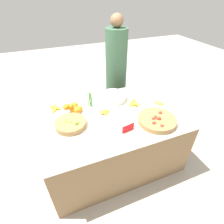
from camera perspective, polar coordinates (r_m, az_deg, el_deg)
The scene contains 13 objects.
ground_plane at distance 2.66m, azimuth -0.00°, elevation -14.76°, with size 12.00×12.00×0.00m, color #ADA599.
market_table at distance 2.36m, azimuth -0.00°, elevation -8.72°, with size 1.76×1.16×0.79m.
lime_bowl at distance 1.98m, azimuth -13.36°, elevation -3.80°, with size 0.34×0.34×0.10m.
tomato_basket at distance 2.05m, azimuth 14.45°, elevation -2.60°, with size 0.43×0.43×0.09m.
orange_pile at distance 2.19m, azimuth -12.46°, elevation 1.34°, with size 0.23×0.21×0.14m.
metal_bowl at distance 2.38m, azimuth 0.39°, elevation 4.90°, with size 0.35×0.35×0.07m.
price_sign at distance 1.87m, azimuth 5.31°, elevation -5.22°, with size 0.15×0.03×0.09m.
veg_bundle at distance 2.22m, azimuth -7.20°, elevation 3.95°, with size 0.06×0.06×0.20m.
banana_bunch_back_center at distance 2.12m, azimuth -2.46°, elevation 0.06°, with size 0.15×0.13×0.05m.
banana_bunch_front_right at distance 2.30m, azimuth 7.20°, elevation 2.93°, with size 0.18×0.21×0.06m.
banana_bunch_middle_left at distance 2.31m, azimuth -18.09°, elevation 1.39°, with size 0.16×0.19×0.06m.
banana_bunch_front_left at distance 2.38m, azimuth 15.10°, elevation 2.89°, with size 0.12×0.15×0.04m.
vendor_person at distance 3.03m, azimuth 1.33°, elevation 11.77°, with size 0.35×0.35×1.75m.
Camera 1 is at (-0.62, -1.55, 2.07)m, focal length 28.00 mm.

